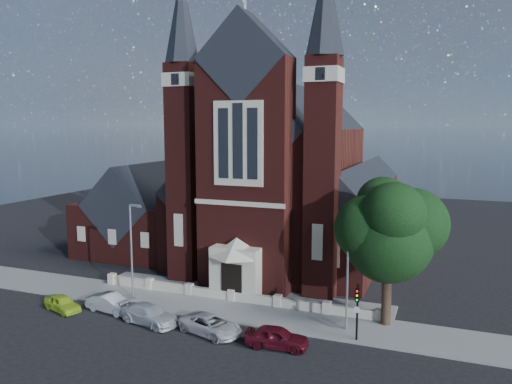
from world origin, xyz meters
TOP-DOWN VIEW (x-y plane):
  - ground at (0.00, 15.00)m, footprint 120.00×120.00m
  - pavement_strip at (0.00, 4.50)m, footprint 60.00×5.00m
  - forecourt_paving at (0.00, 8.50)m, footprint 26.00×3.00m
  - forecourt_wall at (0.00, 6.50)m, footprint 24.00×0.40m
  - church at (-0.00, 22.94)m, footprint 20.01×34.90m
  - parish_hall at (-16.00, 18.00)m, footprint 12.00×12.20m
  - street_tree at (12.60, 5.71)m, footprint 6.40×6.60m
  - street_lamp_left at (-7.91, 4.00)m, footprint 1.16×0.22m
  - street_lamp_right at (10.09, 4.00)m, footprint 1.16×0.22m
  - traffic_signal at (11.00, 2.43)m, footprint 0.28×0.42m
  - car_lime_van at (-11.55, -0.30)m, footprint 3.94×2.54m
  - car_silver_a at (-7.87, 0.93)m, footprint 4.40×2.04m
  - car_silver_b at (-3.76, 0.03)m, footprint 5.09×2.92m
  - car_white_suv at (1.26, 0.02)m, footprint 5.17×3.45m
  - car_dark_red at (6.28, -0.36)m, footprint 4.36×2.08m

SIDE VIEW (x-z plane):
  - ground at x=0.00m, z-range 0.00..0.00m
  - pavement_strip at x=0.00m, z-range -0.06..0.06m
  - forecourt_paving at x=0.00m, z-range -0.07..0.07m
  - forecourt_wall at x=0.00m, z-range -0.45..0.45m
  - car_lime_van at x=-11.55m, z-range 0.00..1.25m
  - car_white_suv at x=1.26m, z-range 0.00..1.32m
  - car_silver_b at x=-3.76m, z-range 0.00..1.39m
  - car_silver_a at x=-7.87m, z-range 0.00..1.40m
  - car_dark_red at x=6.28m, z-range 0.00..1.44m
  - traffic_signal at x=11.00m, z-range 0.58..4.58m
  - parish_hall at x=-16.00m, z-range -1.11..9.13m
  - street_lamp_left at x=-7.91m, z-range 0.55..8.64m
  - street_lamp_right at x=10.09m, z-range 0.55..8.64m
  - street_tree at x=12.60m, z-range 1.61..12.31m
  - church at x=0.00m, z-range -6.41..22.79m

